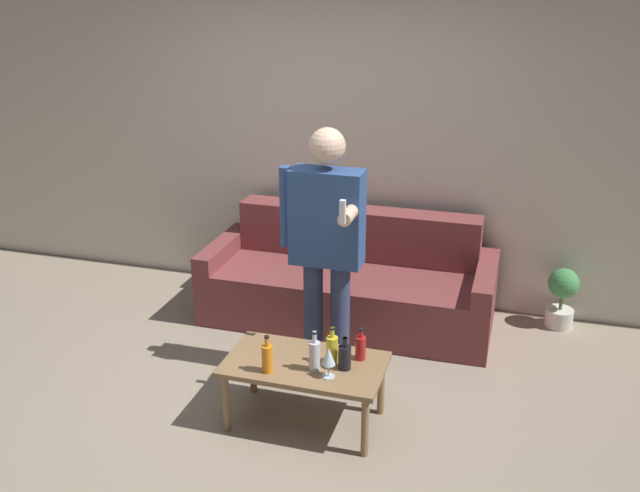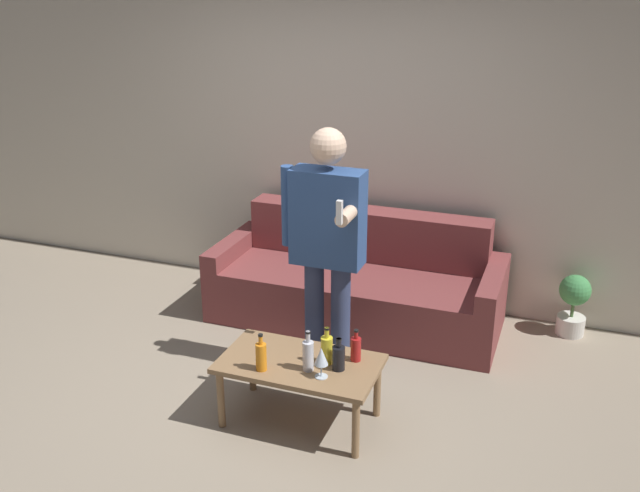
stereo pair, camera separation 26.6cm
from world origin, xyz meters
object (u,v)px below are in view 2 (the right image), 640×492
at_px(coffee_table, 300,369).
at_px(person_standing_front, 327,238).
at_px(bottle_orange, 356,348).
at_px(couch, 357,284).

xyz_separation_m(coffee_table, person_standing_front, (-0.03, 0.55, 0.62)).
height_order(bottle_orange, person_standing_front, person_standing_front).
relative_size(bottle_orange, person_standing_front, 0.12).
bearing_deg(person_standing_front, bottle_orange, -51.61).
bearing_deg(person_standing_front, coffee_table, -86.58).
distance_m(bottle_orange, person_standing_front, 0.73).
bearing_deg(coffee_table, bottle_orange, 23.06).
distance_m(couch, coffee_table, 1.42).
xyz_separation_m(couch, bottle_orange, (0.39, -1.29, 0.19)).
relative_size(couch, person_standing_front, 1.30).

